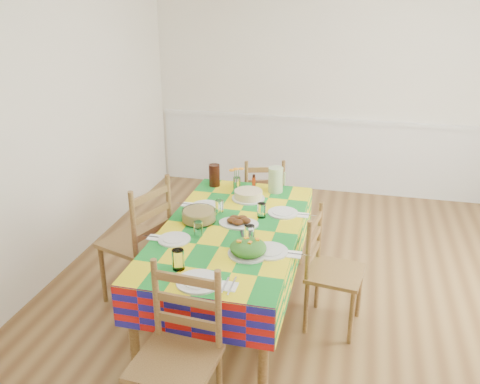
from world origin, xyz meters
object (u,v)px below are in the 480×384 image
object	(u,v)px
chair_right	(330,272)
chair_far	(263,201)
meat_platter	(239,221)
chair_near	(178,357)
dining_table	(231,237)
green_pitcher	(276,180)
tea_pitcher	(214,175)
chair_left	(140,242)

from	to	relation	value
chair_right	chair_far	bearing A→B (deg)	39.95
meat_platter	chair_near	distance (m)	1.26
meat_platter	chair_right	bearing A→B (deg)	-4.47
chair_right	dining_table	bearing A→B (deg)	98.39
green_pitcher	chair_right	distance (m)	1.02
chair_near	tea_pitcher	bearing A→B (deg)	104.81
chair_far	chair_right	distance (m)	1.38
meat_platter	tea_pitcher	distance (m)	0.83
tea_pitcher	chair_right	xyz separation A→B (m)	(1.10, -0.78, -0.38)
tea_pitcher	chair_right	bearing A→B (deg)	-35.21
meat_platter	chair_right	distance (m)	0.77
dining_table	chair_near	size ratio (longest dim) A/B	1.88
meat_platter	chair_far	bearing A→B (deg)	91.64
dining_table	chair_left	world-z (taller)	chair_left
dining_table	chair_right	world-z (taller)	chair_right
chair_near	chair_far	distance (m)	2.35
chair_near	chair_right	world-z (taller)	chair_near
meat_platter	chair_near	xyz separation A→B (m)	(-0.04, -1.23, -0.26)
tea_pitcher	chair_near	world-z (taller)	chair_near
chair_near	dining_table	bearing A→B (deg)	94.56
chair_right	meat_platter	bearing A→B (deg)	93.47
chair_near	chair_right	size ratio (longest dim) A/B	1.09
tea_pitcher	chair_right	world-z (taller)	tea_pitcher
chair_near	chair_left	world-z (taller)	chair_left
green_pitcher	tea_pitcher	world-z (taller)	green_pitcher
tea_pitcher	chair_right	size ratio (longest dim) A/B	0.22
green_pitcher	chair_far	distance (m)	0.60
tea_pitcher	chair_left	world-z (taller)	chair_left
meat_platter	chair_far	distance (m)	1.16
dining_table	green_pitcher	world-z (taller)	green_pitcher
green_pitcher	chair_near	xyz separation A→B (m)	(-0.19, -1.95, -0.35)
green_pitcher	chair_left	distance (m)	1.27
meat_platter	chair_far	world-z (taller)	chair_far
dining_table	tea_pitcher	size ratio (longest dim) A/B	9.48
meat_platter	chair_left	distance (m)	0.82
chair_left	tea_pitcher	bearing A→B (deg)	173.02
dining_table	chair_far	bearing A→B (deg)	89.42
meat_platter	green_pitcher	world-z (taller)	green_pitcher
meat_platter	green_pitcher	bearing A→B (deg)	77.77
chair_left	dining_table	bearing A→B (deg)	109.94
tea_pitcher	chair_far	size ratio (longest dim) A/B	0.22
meat_platter	chair_near	world-z (taller)	chair_near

